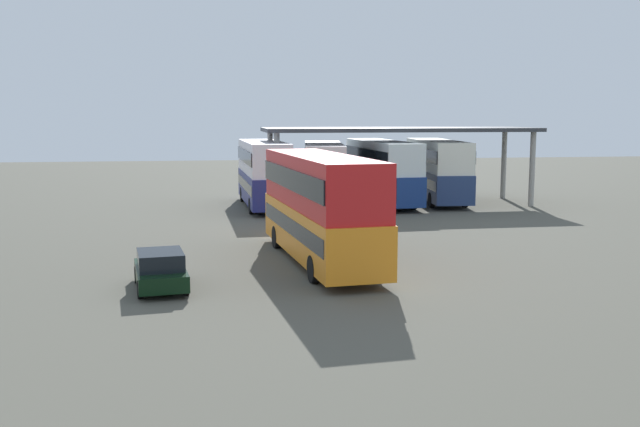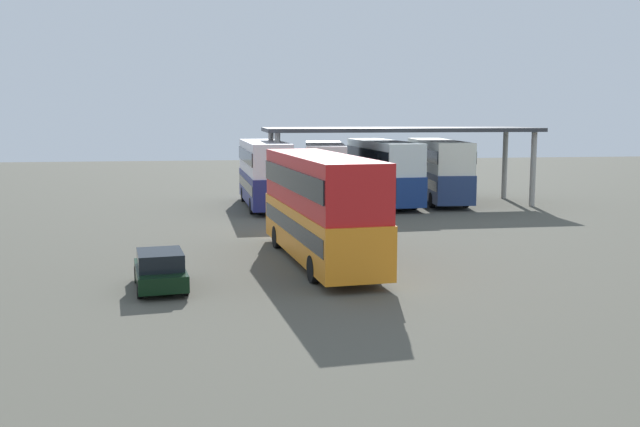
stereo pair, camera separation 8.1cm
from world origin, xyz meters
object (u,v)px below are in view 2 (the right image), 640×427
parked_hatchback (160,270)px  double_decker_end_of_row (438,168)px  double_decker_main (320,204)px  double_decker_far_right (383,169)px  double_decker_near_canopy (264,171)px  double_decker_mid_row (324,171)px

parked_hatchback → double_decker_end_of_row: bearing=-45.2°
double_decker_main → parked_hatchback: double_decker_main is taller
double_decker_main → double_decker_far_right: double_decker_main is taller
double_decker_far_right → double_decker_near_canopy: bearing=92.6°
double_decker_mid_row → double_decker_end_of_row: size_ratio=0.99×
double_decker_near_canopy → double_decker_end_of_row: size_ratio=0.96×
double_decker_main → double_decker_mid_row: (2.99, 18.06, -0.14)m
double_decker_mid_row → double_decker_far_right: 4.07m
double_decker_main → parked_hatchback: 7.35m
double_decker_mid_row → double_decker_main: bearing=177.9°
double_decker_near_canopy → double_decker_end_of_row: bearing=-86.4°
double_decker_near_canopy → parked_hatchback: bearing=164.3°
double_decker_main → double_decker_near_canopy: 17.72m
parked_hatchback → double_decker_near_canopy: bearing=-21.4°
double_decker_mid_row → double_decker_end_of_row: 8.12m
parked_hatchback → double_decker_near_canopy: double_decker_near_canopy is taller
double_decker_near_canopy → double_decker_main: bearing=-179.1°
double_decker_main → double_decker_mid_row: bearing=-15.3°
double_decker_near_canopy → double_decker_mid_row: size_ratio=0.98×
parked_hatchback → double_decker_mid_row: double_decker_mid_row is taller
double_decker_main → double_decker_mid_row: size_ratio=1.08×
double_decker_mid_row → double_decker_far_right: bearing=-76.9°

